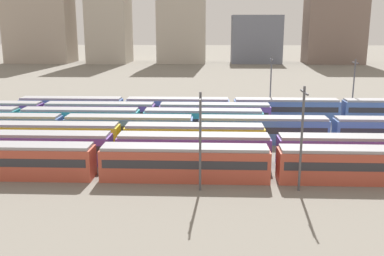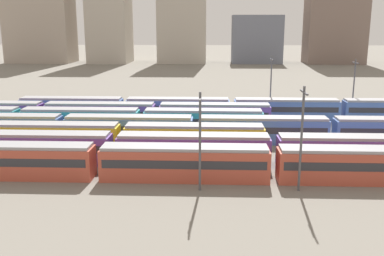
{
  "view_description": "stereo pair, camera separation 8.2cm",
  "coord_description": "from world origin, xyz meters",
  "px_view_note": "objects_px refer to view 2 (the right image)",
  "views": [
    {
      "loc": [
        27.42,
        -45.17,
        16.33
      ],
      "look_at": [
        24.95,
        15.6,
        2.04
      ],
      "focal_mm": 41.43,
      "sensor_mm": 36.0,
      "label": 1
    },
    {
      "loc": [
        27.5,
        -45.16,
        16.33
      ],
      "look_at": [
        24.95,
        15.6,
        2.04
      ],
      "focal_mm": 41.43,
      "sensor_mm": 36.0,
      "label": 2
    }
  ],
  "objects_px": {
    "train_track_5": "(101,114)",
    "catenary_pole_3": "(354,85)",
    "train_track_0": "(97,161)",
    "train_track_1": "(193,149)",
    "train_track_6": "(232,109)",
    "train_track_4": "(81,120)",
    "train_track_2": "(51,137)",
    "train_track_3": "(263,130)",
    "catenary_pole_0": "(302,134)",
    "catenary_pole_1": "(271,84)",
    "catenary_pole_2": "(200,137)"
  },
  "relations": [
    {
      "from": "train_track_1",
      "to": "train_track_2",
      "type": "distance_m",
      "value": 19.68
    },
    {
      "from": "train_track_5",
      "to": "catenary_pole_1",
      "type": "bearing_deg",
      "value": 16.13
    },
    {
      "from": "train_track_5",
      "to": "train_track_6",
      "type": "distance_m",
      "value": 22.53
    },
    {
      "from": "catenary_pole_1",
      "to": "catenary_pole_2",
      "type": "bearing_deg",
      "value": -107.46
    },
    {
      "from": "train_track_0",
      "to": "train_track_2",
      "type": "bearing_deg",
      "value": 130.19
    },
    {
      "from": "train_track_1",
      "to": "train_track_3",
      "type": "distance_m",
      "value": 14.0
    },
    {
      "from": "catenary_pole_3",
      "to": "train_track_5",
      "type": "bearing_deg",
      "value": -169.21
    },
    {
      "from": "train_track_0",
      "to": "train_track_2",
      "type": "relative_size",
      "value": 1.34
    },
    {
      "from": "train_track_6",
      "to": "catenary_pole_2",
      "type": "xyz_separation_m",
      "value": [
        -4.74,
        -34.34,
        3.65
      ]
    },
    {
      "from": "catenary_pole_1",
      "to": "train_track_6",
      "type": "bearing_deg",
      "value": -155.73
    },
    {
      "from": "train_track_1",
      "to": "catenary_pole_3",
      "type": "distance_m",
      "value": 40.2
    },
    {
      "from": "catenary_pole_0",
      "to": "catenary_pole_2",
      "type": "height_order",
      "value": "catenary_pole_0"
    },
    {
      "from": "train_track_0",
      "to": "train_track_6",
      "type": "xyz_separation_m",
      "value": [
        15.9,
        31.2,
        0.0
      ]
    },
    {
      "from": "train_track_1",
      "to": "catenary_pole_2",
      "type": "bearing_deg",
      "value": -83.38
    },
    {
      "from": "catenary_pole_3",
      "to": "train_track_3",
      "type": "bearing_deg",
      "value": -133.99
    },
    {
      "from": "train_track_5",
      "to": "catenary_pole_0",
      "type": "distance_m",
      "value": 39.76
    },
    {
      "from": "train_track_6",
      "to": "catenary_pole_3",
      "type": "distance_m",
      "value": 22.29
    },
    {
      "from": "train_track_4",
      "to": "train_track_6",
      "type": "bearing_deg",
      "value": 23.68
    },
    {
      "from": "train_track_1",
      "to": "catenary_pole_2",
      "type": "height_order",
      "value": "catenary_pole_2"
    },
    {
      "from": "train_track_1",
      "to": "train_track_5",
      "type": "relative_size",
      "value": 1.68
    },
    {
      "from": "train_track_3",
      "to": "train_track_6",
      "type": "distance_m",
      "value": 16.02
    },
    {
      "from": "train_track_1",
      "to": "train_track_4",
      "type": "distance_m",
      "value": 23.82
    },
    {
      "from": "train_track_3",
      "to": "catenary_pole_0",
      "type": "relative_size",
      "value": 8.85
    },
    {
      "from": "train_track_0",
      "to": "train_track_5",
      "type": "relative_size",
      "value": 1.34
    },
    {
      "from": "catenary_pole_1",
      "to": "train_track_5",
      "type": "bearing_deg",
      "value": -163.87
    },
    {
      "from": "catenary_pole_0",
      "to": "train_track_1",
      "type": "bearing_deg",
      "value": 143.69
    },
    {
      "from": "train_track_3",
      "to": "train_track_2",
      "type": "bearing_deg",
      "value": -169.61
    },
    {
      "from": "train_track_6",
      "to": "catenary_pole_2",
      "type": "relative_size",
      "value": 7.47
    },
    {
      "from": "train_track_5",
      "to": "train_track_2",
      "type": "bearing_deg",
      "value": -100.04
    },
    {
      "from": "catenary_pole_0",
      "to": "catenary_pole_3",
      "type": "distance_m",
      "value": 40.65
    },
    {
      "from": "train_track_0",
      "to": "catenary_pole_0",
      "type": "distance_m",
      "value": 21.65
    },
    {
      "from": "train_track_5",
      "to": "catenary_pole_3",
      "type": "height_order",
      "value": "catenary_pole_3"
    },
    {
      "from": "catenary_pole_2",
      "to": "train_track_3",
      "type": "bearing_deg",
      "value": 65.84
    },
    {
      "from": "train_track_5",
      "to": "catenary_pole_0",
      "type": "relative_size",
      "value": 5.27
    },
    {
      "from": "train_track_2",
      "to": "catenary_pole_3",
      "type": "bearing_deg",
      "value": 27.26
    },
    {
      "from": "train_track_1",
      "to": "train_track_3",
      "type": "bearing_deg",
      "value": 47.98
    },
    {
      "from": "train_track_2",
      "to": "train_track_4",
      "type": "height_order",
      "value": "same"
    },
    {
      "from": "train_track_0",
      "to": "train_track_4",
      "type": "bearing_deg",
      "value": 110.59
    },
    {
      "from": "train_track_3",
      "to": "catenary_pole_3",
      "type": "distance_m",
      "value": 26.3
    },
    {
      "from": "train_track_2",
      "to": "catenary_pole_1",
      "type": "height_order",
      "value": "catenary_pole_1"
    },
    {
      "from": "train_track_1",
      "to": "catenary_pole_0",
      "type": "distance_m",
      "value": 14.09
    },
    {
      "from": "train_track_1",
      "to": "catenary_pole_2",
      "type": "distance_m",
      "value": 9.15
    },
    {
      "from": "train_track_6",
      "to": "catenary_pole_0",
      "type": "distance_m",
      "value": 34.63
    },
    {
      "from": "train_track_0",
      "to": "train_track_4",
      "type": "distance_m",
      "value": 22.22
    },
    {
      "from": "train_track_6",
      "to": "train_track_5",
      "type": "bearing_deg",
      "value": -166.66
    },
    {
      "from": "train_track_5",
      "to": "catenary_pole_3",
      "type": "distance_m",
      "value": 44.61
    },
    {
      "from": "train_track_0",
      "to": "train_track_1",
      "type": "relative_size",
      "value": 0.8
    },
    {
      "from": "train_track_2",
      "to": "train_track_4",
      "type": "xyz_separation_m",
      "value": [
        0.97,
        10.4,
        0.0
      ]
    },
    {
      "from": "train_track_5",
      "to": "catenary_pole_1",
      "type": "xyz_separation_m",
      "value": [
        28.98,
        8.38,
        4.06
      ]
    },
    {
      "from": "catenary_pole_1",
      "to": "catenary_pole_3",
      "type": "relative_size",
      "value": 1.05
    }
  ]
}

